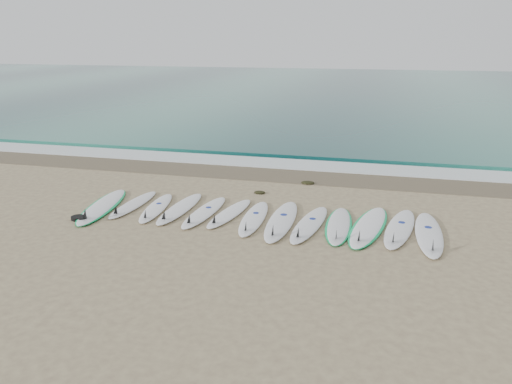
% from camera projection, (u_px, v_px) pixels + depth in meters
% --- Properties ---
extents(ground, '(120.00, 120.00, 0.00)m').
position_uv_depth(ground, '(256.00, 219.00, 12.08)').
color(ground, '#998663').
extents(ocean, '(120.00, 55.00, 0.03)m').
position_uv_depth(ocean, '(349.00, 89.00, 42.17)').
color(ocean, '#1C5D54').
rests_on(ocean, ground).
extents(wet_sand_band, '(120.00, 1.80, 0.01)m').
position_uv_depth(wet_sand_band, '(287.00, 175.00, 15.88)').
color(wet_sand_band, brown).
rests_on(wet_sand_band, ground).
extents(foam_band, '(120.00, 1.40, 0.04)m').
position_uv_depth(foam_band, '(295.00, 164.00, 17.17)').
color(foam_band, silver).
rests_on(foam_band, ground).
extents(wave_crest, '(120.00, 1.00, 0.10)m').
position_uv_depth(wave_crest, '(302.00, 154.00, 18.55)').
color(wave_crest, '#1C5D54').
rests_on(wave_crest, ground).
extents(surfboard_0, '(1.16, 2.99, 0.37)m').
position_uv_depth(surfboard_0, '(102.00, 206.00, 12.81)').
color(surfboard_0, white).
rests_on(surfboard_0, ground).
extents(surfboard_1, '(0.55, 2.35, 0.30)m').
position_uv_depth(surfboard_1, '(132.00, 205.00, 12.95)').
color(surfboard_1, white).
rests_on(surfboard_1, ground).
extents(surfboard_2, '(0.79, 2.38, 0.30)m').
position_uv_depth(surfboard_2, '(155.00, 208.00, 12.69)').
color(surfboard_2, white).
rests_on(surfboard_2, ground).
extents(surfboard_3, '(0.60, 2.57, 0.33)m').
position_uv_depth(surfboard_3, '(179.00, 209.00, 12.63)').
color(surfboard_3, white).
rests_on(surfboard_3, ground).
extents(surfboard_4, '(0.67, 2.52, 0.32)m').
position_uv_depth(surfboard_4, '(204.00, 212.00, 12.37)').
color(surfboard_4, white).
rests_on(surfboard_4, ground).
extents(surfboard_5, '(0.81, 2.37, 0.30)m').
position_uv_depth(surfboard_5, '(229.00, 214.00, 12.30)').
color(surfboard_5, white).
rests_on(surfboard_5, ground).
extents(surfboard_6, '(0.65, 2.53, 0.32)m').
position_uv_depth(surfboard_6, '(253.00, 218.00, 11.96)').
color(surfboard_6, white).
rests_on(surfboard_6, ground).
extents(surfboard_7, '(0.64, 2.89, 0.37)m').
position_uv_depth(surfboard_7, '(281.00, 221.00, 11.76)').
color(surfboard_7, white).
rests_on(surfboard_7, ground).
extents(surfboard_8, '(0.86, 2.66, 0.33)m').
position_uv_depth(surfboard_8, '(309.00, 225.00, 11.56)').
color(surfboard_8, white).
rests_on(surfboard_8, ground).
extents(surfboard_9, '(0.66, 2.52, 0.32)m').
position_uv_depth(surfboard_9, '(339.00, 226.00, 11.53)').
color(surfboard_9, silver).
rests_on(surfboard_9, ground).
extents(surfboard_10, '(1.16, 2.95, 0.37)m').
position_uv_depth(surfboard_10, '(368.00, 227.00, 11.44)').
color(surfboard_10, white).
rests_on(surfboard_10, ground).
extents(surfboard_11, '(1.00, 2.77, 0.35)m').
position_uv_depth(surfboard_11, '(399.00, 229.00, 11.31)').
color(surfboard_11, white).
rests_on(surfboard_11, ground).
extents(surfboard_12, '(0.61, 2.81, 0.36)m').
position_uv_depth(surfboard_12, '(429.00, 234.00, 10.98)').
color(surfboard_12, white).
rests_on(surfboard_12, ground).
extents(seaweed_near, '(0.32, 0.25, 0.06)m').
position_uv_depth(seaweed_near, '(260.00, 192.00, 14.05)').
color(seaweed_near, black).
rests_on(seaweed_near, ground).
extents(seaweed_far, '(0.40, 0.31, 0.08)m').
position_uv_depth(seaweed_far, '(308.00, 183.00, 14.96)').
color(seaweed_far, black).
rests_on(seaweed_far, ground).
extents(leash_coil, '(0.46, 0.36, 0.11)m').
position_uv_depth(leash_coil, '(79.00, 218.00, 12.01)').
color(leash_coil, black).
rests_on(leash_coil, ground).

